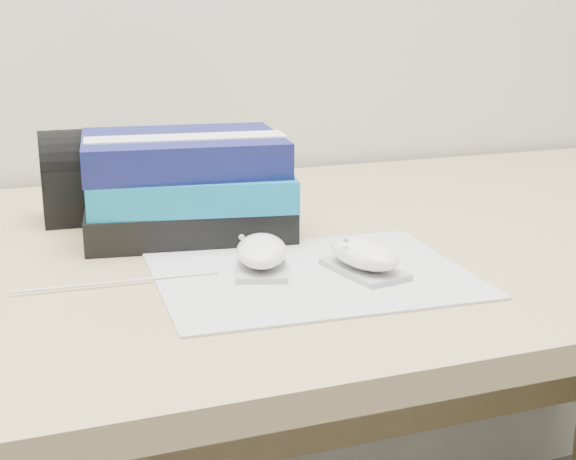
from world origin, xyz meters
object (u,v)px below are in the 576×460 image
object	(u,v)px
mouse_rear	(262,254)
book_stack	(187,184)
desk	(313,378)
pouch	(92,176)
mouse_front	(365,257)

from	to	relation	value
mouse_rear	book_stack	distance (m)	0.20
desk	mouse_rear	xyz separation A→B (m)	(-0.14, -0.19, 0.26)
mouse_rear	pouch	size ratio (longest dim) A/B	0.82
desk	pouch	size ratio (longest dim) A/B	11.92
mouse_rear	book_stack	world-z (taller)	book_stack
mouse_rear	book_stack	size ratio (longest dim) A/B	0.39
desk	mouse_front	bearing A→B (deg)	-99.14
book_stack	mouse_front	bearing A→B (deg)	-60.28
desk	book_stack	xyz separation A→B (m)	(-0.17, 0.00, 0.29)
mouse_rear	pouch	xyz separation A→B (m)	(-0.14, 0.29, 0.04)
desk	mouse_front	world-z (taller)	mouse_front
book_stack	pouch	bearing A→B (deg)	135.19
pouch	book_stack	bearing A→B (deg)	-44.81
desk	mouse_front	xyz separation A→B (m)	(-0.04, -0.24, 0.25)
mouse_front	book_stack	size ratio (longest dim) A/B	0.38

